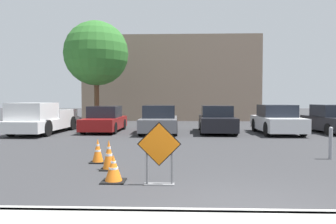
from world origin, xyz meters
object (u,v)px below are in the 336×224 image
at_px(parked_car_fifth, 332,120).
at_px(bollard_nearest, 331,142).
at_px(pickup_truck, 41,120).
at_px(traffic_cone_third, 98,151).
at_px(parked_car_nearest, 105,120).
at_px(parked_car_third, 217,120).
at_px(road_closed_sign, 159,151).
at_px(parked_car_fourth, 277,120).
at_px(traffic_cone_nearest, 114,169).
at_px(traffic_cone_second, 109,155).
at_px(parked_car_second, 159,120).

xyz_separation_m(parked_car_fifth, bollard_nearest, (-3.60, -7.85, -0.16)).
distance_m(pickup_truck, parked_car_fifth, 15.47).
distance_m(traffic_cone_third, pickup_truck, 9.10).
bearing_deg(bollard_nearest, parked_car_nearest, 137.54).
bearing_deg(pickup_truck, parked_car_third, -172.66).
relative_size(road_closed_sign, parked_car_third, 0.31).
bearing_deg(bollard_nearest, traffic_cone_third, -173.42).
bearing_deg(parked_car_fourth, parked_car_third, -9.16).
relative_size(pickup_truck, parked_car_third, 1.27).
xyz_separation_m(road_closed_sign, traffic_cone_nearest, (-1.02, 0.25, -0.45)).
distance_m(traffic_cone_second, parked_car_fourth, 11.30).
bearing_deg(traffic_cone_second, parked_car_second, 85.46).
bearing_deg(traffic_cone_nearest, parked_car_fourth, 57.31).
height_order(road_closed_sign, parked_car_third, parked_car_third).
bearing_deg(traffic_cone_second, parked_car_fifth, 43.77).
relative_size(road_closed_sign, parked_car_second, 0.31).
relative_size(parked_car_nearest, parked_car_second, 0.96).
xyz_separation_m(traffic_cone_third, parked_car_fourth, (7.41, 8.04, 0.37)).
xyz_separation_m(parked_car_fourth, bollard_nearest, (-0.52, -7.24, -0.18)).
bearing_deg(traffic_cone_third, traffic_cone_nearest, -67.32).
xyz_separation_m(traffic_cone_nearest, traffic_cone_second, (-0.37, 1.22, 0.09)).
xyz_separation_m(traffic_cone_nearest, parked_car_third, (3.44, 10.63, 0.38)).
bearing_deg(pickup_truck, traffic_cone_second, 124.58).
bearing_deg(traffic_cone_nearest, traffic_cone_third, 112.68).
relative_size(parked_car_second, parked_car_fifth, 1.05).
height_order(pickup_truck, bollard_nearest, pickup_truck).
distance_m(parked_car_fifth, bollard_nearest, 8.64).
bearing_deg(road_closed_sign, parked_car_nearest, 108.59).
bearing_deg(traffic_cone_third, road_closed_sign, -51.16).
distance_m(parked_car_nearest, parked_car_fifth, 12.34).
height_order(traffic_cone_third, pickup_truck, pickup_truck).
bearing_deg(parked_car_fifth, road_closed_sign, 48.92).
height_order(road_closed_sign, parked_car_second, parked_car_second).
distance_m(road_closed_sign, bollard_nearest, 5.91).
distance_m(parked_car_third, bollard_nearest, 8.12).
xyz_separation_m(traffic_cone_nearest, parked_car_fifth, (9.61, 10.77, 0.39)).
bearing_deg(parked_car_second, parked_car_fifth, -177.68).
xyz_separation_m(traffic_cone_second, parked_car_third, (3.81, 9.41, 0.29)).
relative_size(traffic_cone_nearest, parked_car_nearest, 0.14).
relative_size(traffic_cone_third, parked_car_second, 0.16).
height_order(parked_car_third, parked_car_fifth, parked_car_fifth).
bearing_deg(bollard_nearest, parked_car_fourth, 85.93).
height_order(parked_car_fourth, parked_car_fifth, parked_car_fourth).
relative_size(traffic_cone_nearest, pickup_truck, 0.11).
bearing_deg(traffic_cone_second, parked_car_nearest, 103.69).
height_order(road_closed_sign, parked_car_fifth, parked_car_fifth).
xyz_separation_m(road_closed_sign, bollard_nearest, (4.99, 3.17, -0.22)).
relative_size(traffic_cone_third, parked_car_fourth, 0.17).
relative_size(traffic_cone_second, traffic_cone_third, 1.13).
height_order(parked_car_nearest, bollard_nearest, parked_car_nearest).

